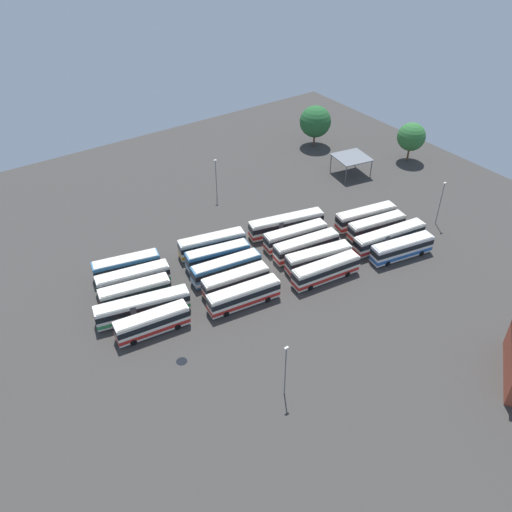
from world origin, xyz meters
TOP-DOWN VIEW (x-y plane):
  - ground_plane at (0.00, 0.00)m, footprint 124.04×124.04m
  - bus_row0_slot0 at (-23.23, -3.50)m, footprint 11.20×3.76m
  - bus_row0_slot1 at (-22.98, 0.43)m, footprint 14.50×5.61m
  - bus_row0_slot2 at (-22.44, 4.24)m, footprint 11.29×4.55m
  - bus_row0_slot3 at (-21.25, 7.53)m, footprint 12.01×4.64m
  - bus_row0_slot4 at (-20.77, 11.24)m, footprint 11.27×4.85m
  - bus_row1_slot0 at (-8.83, -6.10)m, footprint 11.99×3.93m
  - bus_row1_slot1 at (-7.96, -2.42)m, footprint 11.24×3.86m
  - bus_row1_slot2 at (-7.38, 1.31)m, footprint 12.12×4.04m
  - bus_row1_slot3 at (-6.76, 5.01)m, footprint 11.31×4.62m
  - bus_row1_slot4 at (-5.72, 8.68)m, footprint 12.07×5.00m
  - bus_row2_slot0 at (5.80, -8.58)m, footprint 12.21×3.79m
  - bus_row2_slot1 at (7.03, -5.23)m, footprint 11.94×4.66m
  - bus_row2_slot2 at (7.48, -1.41)m, footprint 12.29×4.06m
  - bus_row2_slot3 at (7.90, 2.20)m, footprint 12.11×4.18m
  - bus_row2_slot4 at (8.85, 6.22)m, footprint 14.49×5.73m
  - bus_row3_slot0 at (20.82, -11.42)m, footprint 11.95×4.55m
  - bus_row3_slot1 at (21.39, -7.79)m, footprint 14.51×4.38m
  - bus_row3_slot2 at (22.18, -3.87)m, footprint 11.50×4.28m
  - bus_row3_slot3 at (22.83, -0.33)m, footprint 12.29×4.69m
  - maintenance_shelter at (34.86, 16.75)m, footprint 8.18×8.00m
  - lamp_post_near_entrance at (-14.15, -23.63)m, footprint 0.56×0.28m
  - lamp_post_mid_lot at (5.11, 24.85)m, footprint 0.56×0.28m
  - lamp_post_far_corner at (34.48, -7.72)m, footprint 0.56×0.28m
  - tree_west_edge at (50.41, 14.07)m, footprint 6.38×6.38m
  - tree_south_edge at (37.82, 32.89)m, footprint 7.52×7.52m
  - puddle_centre_drain at (-22.58, -11.01)m, footprint 1.57×1.57m
  - puddle_between_rows at (14.59, 10.04)m, footprint 1.46×1.46m
  - puddle_back_corner at (26.46, -5.86)m, footprint 3.49×3.49m

SIDE VIEW (x-z plane):
  - ground_plane at x=0.00m, z-range 0.00..0.00m
  - puddle_centre_drain at x=-22.58m, z-range 0.00..0.01m
  - puddle_between_rows at x=14.59m, z-range 0.00..0.01m
  - puddle_back_corner at x=26.46m, z-range 0.00..0.01m
  - bus_row0_slot0 at x=-23.23m, z-range 0.10..3.65m
  - bus_row0_slot4 at x=-20.77m, z-range 0.10..3.65m
  - bus_row1_slot1 at x=-7.96m, z-range 0.10..3.65m
  - bus_row0_slot2 at x=-22.44m, z-range 0.10..3.65m
  - bus_row1_slot3 at x=-6.76m, z-range 0.10..3.65m
  - bus_row3_slot2 at x=22.18m, z-range 0.10..3.65m
  - bus_row2_slot1 at x=7.03m, z-range 0.10..3.65m
  - bus_row3_slot0 at x=20.82m, z-range 0.10..3.65m
  - bus_row0_slot3 at x=-21.25m, z-range 0.10..3.65m
  - bus_row1_slot0 at x=-8.83m, z-range 0.10..3.65m
  - bus_row1_slot4 at x=-5.72m, z-range 0.10..3.65m
  - bus_row2_slot3 at x=7.90m, z-range 0.10..3.65m
  - bus_row1_slot2 at x=-7.38m, z-range 0.10..3.65m
  - bus_row2_slot0 at x=5.80m, z-range 0.10..3.65m
  - bus_row3_slot3 at x=22.83m, z-range 0.10..3.65m
  - bus_row2_slot2 at x=7.48m, z-range 0.10..3.65m
  - bus_row0_slot1 at x=-22.98m, z-range 0.10..3.65m
  - bus_row2_slot4 at x=8.85m, z-range 0.10..3.65m
  - bus_row3_slot1 at x=21.39m, z-range 0.10..3.65m
  - maintenance_shelter at x=34.86m, z-range 1.84..5.97m
  - lamp_post_mid_lot at x=5.11m, z-range 0.42..8.93m
  - lamp_post_near_entrance at x=-14.15m, z-range 0.42..9.02m
  - lamp_post_far_corner at x=34.48m, z-range 0.42..9.33m
  - tree_west_edge at x=50.41m, z-range 1.33..10.38m
  - tree_south_edge at x=37.82m, z-range 1.14..10.96m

